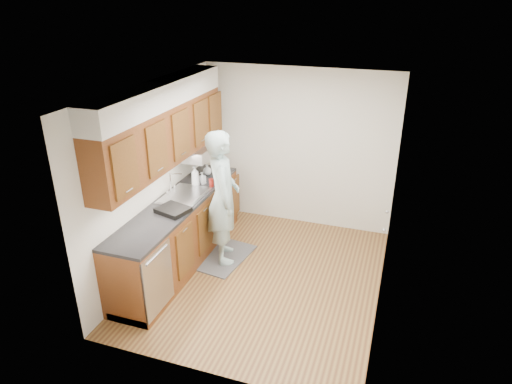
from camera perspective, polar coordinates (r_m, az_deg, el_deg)
floor at (r=6.19m, az=0.85°, el=-10.62°), size 3.50×3.50×0.00m
ceiling at (r=5.19m, az=1.02°, el=12.70°), size 3.50×3.50×0.00m
wall_left at (r=6.17m, az=-12.46°, el=1.84°), size 0.02×3.50×2.50m
wall_right at (r=5.36m, az=16.39°, el=-2.10°), size 0.02×3.50×2.50m
wall_back at (r=7.15m, az=5.27°, el=5.43°), size 3.00×0.02×2.50m
counter at (r=6.35m, az=-9.52°, el=-4.86°), size 0.64×2.80×1.30m
upper_cabinets at (r=5.90m, az=-11.42°, el=8.10°), size 0.47×2.80×1.21m
closet_door at (r=5.72m, az=16.21°, el=-2.85°), size 0.02×1.22×2.05m
floor_mat at (r=6.61m, az=-3.91°, el=-8.12°), size 0.69×1.02×0.02m
person at (r=6.11m, az=-4.19°, el=0.39°), size 0.78×0.89×2.12m
soap_bottle_a at (r=6.54m, az=-7.61°, el=2.02°), size 0.12×0.12×0.30m
soap_bottle_b at (r=6.63m, az=-6.72°, el=1.77°), size 0.11×0.11×0.17m
soap_bottle_c at (r=6.94m, az=-6.13°, el=2.81°), size 0.18×0.18×0.17m
soda_can at (r=6.52m, az=-5.61°, el=1.17°), size 0.08×0.08×0.12m
dish_rack at (r=5.85m, az=-10.34°, el=-2.22°), size 0.45×0.41×0.06m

